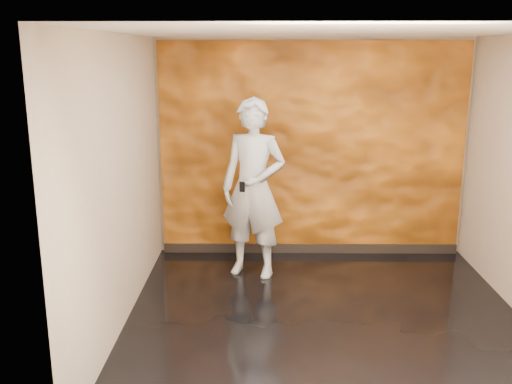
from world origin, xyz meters
The scene contains 5 objects.
room centered at (0.00, 0.00, 1.40)m, with size 4.02×4.02×2.81m.
feature_wall centered at (0.00, 1.96, 1.38)m, with size 3.90×0.06×2.75m, color orange.
baseboard centered at (0.00, 1.92, 0.06)m, with size 3.90×0.04×0.12m, color black.
man centered at (-0.74, 1.20, 1.06)m, with size 0.77×0.51×2.12m, color #959BA4.
phone centered at (-0.86, 0.90, 1.15)m, with size 0.06×0.01×0.12m, color black.
Camera 1 is at (-0.63, -5.29, 2.65)m, focal length 40.00 mm.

